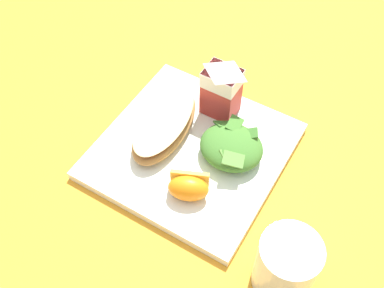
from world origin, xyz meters
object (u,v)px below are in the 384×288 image
at_px(cheesy_pizza_bread, 165,123).
at_px(green_salad_pile, 231,147).
at_px(white_plate, 192,151).
at_px(milk_carton, 224,87).
at_px(drinking_clear_cup, 286,266).
at_px(orange_wedge_front, 189,187).

relative_size(cheesy_pizza_bread, green_salad_pile, 1.79).
bearing_deg(cheesy_pizza_bread, white_plate, -7.60).
height_order(green_salad_pile, milk_carton, milk_carton).
bearing_deg(white_plate, drinking_clear_cup, -29.65).
xyz_separation_m(green_salad_pile, milk_carton, (-0.06, 0.07, 0.04)).
height_order(white_plate, cheesy_pizza_bread, cheesy_pizza_bread).
height_order(milk_carton, orange_wedge_front, milk_carton).
bearing_deg(orange_wedge_front, milk_carton, 102.03).
distance_m(orange_wedge_front, drinking_clear_cup, 0.18).
bearing_deg(orange_wedge_front, green_salad_pile, 78.70).
height_order(cheesy_pizza_bread, milk_carton, milk_carton).
xyz_separation_m(green_salad_pile, orange_wedge_front, (-0.02, -0.10, -0.00)).
height_order(white_plate, orange_wedge_front, orange_wedge_front).
distance_m(green_salad_pile, milk_carton, 0.10).
relative_size(green_salad_pile, orange_wedge_front, 1.44).
relative_size(green_salad_pile, milk_carton, 0.91).
xyz_separation_m(cheesy_pizza_bread, milk_carton, (0.06, 0.08, 0.04)).
bearing_deg(white_plate, green_salad_pile, 18.62).
distance_m(white_plate, drinking_clear_cup, 0.25).
height_order(white_plate, drinking_clear_cup, drinking_clear_cup).
bearing_deg(white_plate, milk_carton, 87.66).
relative_size(green_salad_pile, drinking_clear_cup, 1.02).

